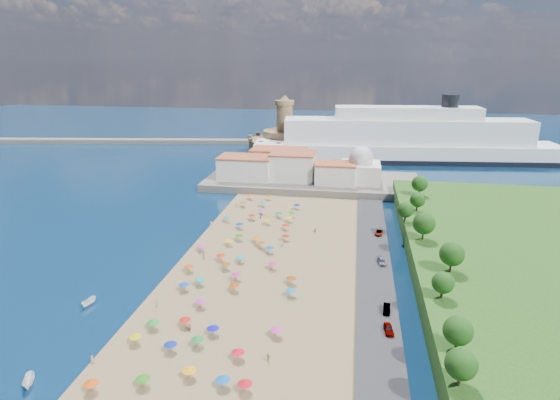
# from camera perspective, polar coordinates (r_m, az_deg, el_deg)

# --- Properties ---
(ground) EXTENTS (700.00, 700.00, 0.00)m
(ground) POSITION_cam_1_polar(r_m,az_deg,el_deg) (133.80, -3.46, -6.36)
(ground) COLOR #071938
(ground) RESTS_ON ground
(terrace) EXTENTS (90.00, 36.00, 3.00)m
(terrace) POSITION_cam_1_polar(r_m,az_deg,el_deg) (200.08, 3.94, 2.20)
(terrace) COLOR #59544C
(terrace) RESTS_ON ground
(jetty) EXTENTS (18.00, 70.00, 2.40)m
(jetty) POSITION_cam_1_polar(r_m,az_deg,el_deg) (236.67, -0.55, 4.56)
(jetty) COLOR #59544C
(jetty) RESTS_ON ground
(breakwater) EXTENTS (199.03, 34.77, 2.60)m
(breakwater) POSITION_cam_1_polar(r_m,az_deg,el_deg) (309.65, -17.34, 6.86)
(breakwater) COLOR #59544C
(breakwater) RESTS_ON ground
(waterfront_buildings) EXTENTS (57.00, 29.00, 11.00)m
(waterfront_buildings) POSITION_cam_1_polar(r_m,az_deg,el_deg) (200.71, 0.28, 4.17)
(waterfront_buildings) COLOR silver
(waterfront_buildings) RESTS_ON terrace
(domed_building) EXTENTS (16.00, 16.00, 15.00)m
(domed_building) POSITION_cam_1_polar(r_m,az_deg,el_deg) (195.52, 9.78, 3.89)
(domed_building) COLOR silver
(domed_building) RESTS_ON terrace
(fortress) EXTENTS (40.00, 40.00, 32.40)m
(fortress) POSITION_cam_1_polar(r_m,az_deg,el_deg) (264.58, 0.57, 7.15)
(fortress) COLOR #8E6947
(fortress) RESTS_ON ground
(cruise_ship) EXTENTS (158.71, 39.28, 34.35)m
(cruise_ship) POSITION_cam_1_polar(r_m,az_deg,el_deg) (253.02, 15.03, 6.88)
(cruise_ship) COLOR black
(cruise_ship) RESTS_ON ground
(beach_parasols) EXTENTS (31.16, 116.51, 2.20)m
(beach_parasols) POSITION_cam_1_polar(r_m,az_deg,el_deg) (123.61, -5.23, -7.40)
(beach_parasols) COLOR gray
(beach_parasols) RESTS_ON beach
(beachgoers) EXTENTS (35.14, 92.62, 1.89)m
(beachgoers) POSITION_cam_1_polar(r_m,az_deg,el_deg) (131.25, -4.86, -6.35)
(beachgoers) COLOR tan
(beachgoers) RESTS_ON beach
(moored_boats) EXTENTS (7.39, 30.67, 1.70)m
(moored_boats) POSITION_cam_1_polar(r_m,az_deg,el_deg) (103.77, -25.21, -15.19)
(moored_boats) COLOR white
(moored_boats) RESTS_ON ground
(parked_cars) EXTENTS (2.74, 58.10, 1.45)m
(parked_cars) POSITION_cam_1_polar(r_m,az_deg,el_deg) (121.13, 12.45, -8.71)
(parked_cars) COLOR gray
(parked_cars) RESTS_ON promenade
(hillside_trees) EXTENTS (12.50, 106.47, 7.67)m
(hillside_trees) POSITION_cam_1_polar(r_m,az_deg,el_deg) (124.20, 17.85, -4.11)
(hillside_trees) COLOR #382314
(hillside_trees) RESTS_ON hillside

